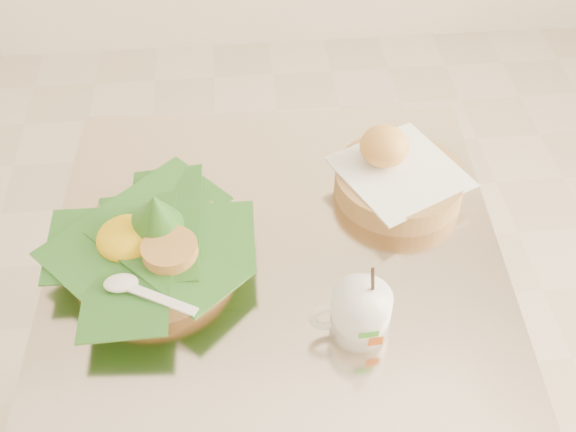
{
  "coord_description": "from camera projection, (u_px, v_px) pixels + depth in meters",
  "views": [
    {
      "loc": [
        0.07,
        -0.75,
        1.59
      ],
      "look_at": [
        0.14,
        0.0,
        0.82
      ],
      "focal_mm": 45.0,
      "sensor_mm": 36.0,
      "label": 1
    }
  ],
  "objects": [
    {
      "name": "coffee_mug",
      "position": [
        359.0,
        312.0,
        0.99
      ],
      "size": [
        0.11,
        0.09,
        0.14
      ],
      "rotation": [
        0.0,
        0.0,
        0.08
      ],
      "color": "white",
      "rests_on": "cafe_table"
    },
    {
      "name": "bread_basket",
      "position": [
        396.0,
        175.0,
        1.2
      ],
      "size": [
        0.24,
        0.24,
        0.11
      ],
      "rotation": [
        0.0,
        0.0,
        -0.33
      ],
      "color": "#B18B4B",
      "rests_on": "cafe_table"
    },
    {
      "name": "cafe_table",
      "position": [
        277.0,
        332.0,
        1.28
      ],
      "size": [
        0.74,
        0.74,
        0.75
      ],
      "rotation": [
        0.0,
        0.0,
        -0.05
      ],
      "color": "gray",
      "rests_on": "floor"
    },
    {
      "name": "rice_basket",
      "position": [
        151.0,
        243.0,
        1.08
      ],
      "size": [
        0.31,
        0.31,
        0.16
      ],
      "rotation": [
        0.0,
        0.0,
        -0.2
      ],
      "color": "#B18B4B",
      "rests_on": "cafe_table"
    }
  ]
}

